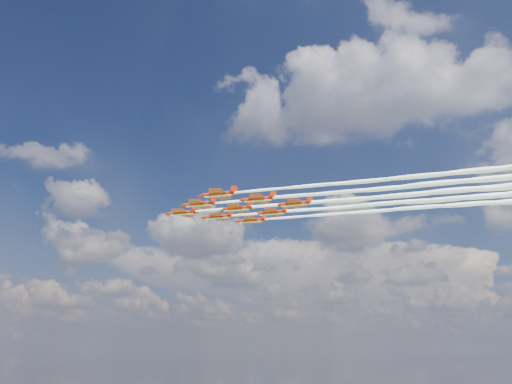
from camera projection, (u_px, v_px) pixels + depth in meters
jet_lead at (354, 199)px, 140.27m from camera, size 112.51×18.88×2.87m
jet_row2_port at (385, 188)px, 130.88m from camera, size 112.51×18.88×2.87m
jet_row2_starb at (388, 204)px, 144.76m from camera, size 112.51×18.88×2.87m
jet_row3_port at (421, 176)px, 121.49m from camera, size 112.51×18.88×2.87m
jet_row3_centre at (420, 193)px, 135.37m from camera, size 112.51×18.88×2.87m
jet_row3_starb at (419, 208)px, 149.26m from camera, size 112.51×18.88×2.87m
jet_row4_port at (458, 182)px, 125.98m from camera, size 112.51×18.88×2.87m
jet_row4_starb at (453, 198)px, 139.87m from camera, size 112.51×18.88×2.87m
jet_tail at (492, 188)px, 130.48m from camera, size 112.51×18.88×2.87m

